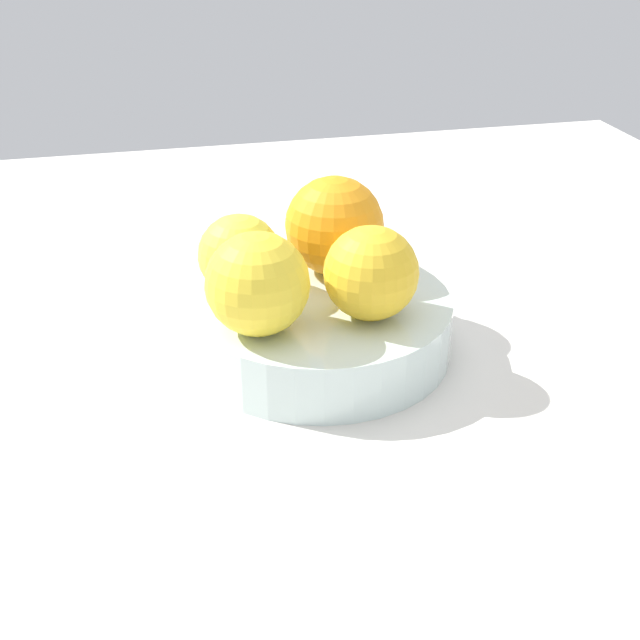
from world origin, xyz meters
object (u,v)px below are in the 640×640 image
Objects in this scene: orange_in_bowl_1 at (240,255)px; orange_in_bowl_3 at (371,273)px; fruit_bowl at (320,326)px; orange_in_bowl_0 at (257,284)px; orange_in_bowl_2 at (334,226)px.

orange_in_bowl_3 reaches higher than orange_in_bowl_1.
orange_in_bowl_1 is 10.18cm from orange_in_bowl_3.
fruit_bowl is 3.20× the size of orange_in_bowl_1.
fruit_bowl is 7.20cm from orange_in_bowl_3.
orange_in_bowl_0 is 1.07× the size of orange_in_bowl_3.
orange_in_bowl_0 is at bearing -87.66° from orange_in_bowl_3.
orange_in_bowl_2 is 1.14× the size of orange_in_bowl_3.
orange_in_bowl_0 is at bearing 3.57° from orange_in_bowl_1.
fruit_bowl is 8.12cm from orange_in_bowl_1.
orange_in_bowl_0 is 6.03cm from orange_in_bowl_1.
orange_in_bowl_2 is at bearing 154.28° from fruit_bowl.
orange_in_bowl_0 is 8.09cm from orange_in_bowl_3.
orange_in_bowl_0 reaches higher than orange_in_bowl_3.
orange_in_bowl_3 is at bearing 92.34° from orange_in_bowl_0.
fruit_bowl is at bearing -138.78° from orange_in_bowl_3.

